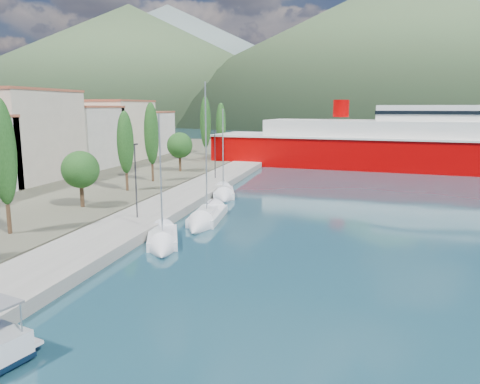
# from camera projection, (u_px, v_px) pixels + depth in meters

# --- Properties ---
(ground) EXTENTS (1400.00, 1400.00, 0.00)m
(ground) POSITION_uv_depth(u_px,v_px,m) (325.00, 141.00, 136.99)
(ground) COLOR #1B414E
(quay) EXTENTS (5.00, 88.00, 0.80)m
(quay) POSITION_uv_depth(u_px,v_px,m) (184.00, 198.00, 49.11)
(quay) COLOR gray
(quay) RESTS_ON ground
(hills_far) EXTENTS (1480.00, 900.00, 180.00)m
(hills_far) POSITION_uv_depth(u_px,v_px,m) (468.00, 51.00, 568.02)
(hills_far) COLOR slate
(hills_far) RESTS_ON ground
(town_buildings) EXTENTS (9.20, 69.20, 11.30)m
(town_buildings) POSITION_uv_depth(u_px,v_px,m) (52.00, 138.00, 63.94)
(town_buildings) COLOR beige
(town_buildings) RESTS_ON land_strip
(tree_row) EXTENTS (3.64, 65.83, 10.85)m
(tree_row) POSITION_uv_depth(u_px,v_px,m) (147.00, 141.00, 55.95)
(tree_row) COLOR #47301E
(tree_row) RESTS_ON land_strip
(lamp_posts) EXTENTS (0.15, 46.84, 6.06)m
(lamp_posts) POSITION_uv_depth(u_px,v_px,m) (134.00, 179.00, 37.64)
(lamp_posts) COLOR #2D2D33
(lamp_posts) RESTS_ON quay
(sailboat_near) EXTENTS (4.59, 7.34, 10.15)m
(sailboat_near) POSITION_uv_depth(u_px,v_px,m) (162.00, 245.00, 32.69)
(sailboat_near) COLOR silver
(sailboat_near) RESTS_ON ground
(sailboat_mid) EXTENTS (3.10, 9.04, 12.76)m
(sailboat_mid) POSITION_uv_depth(u_px,v_px,m) (202.00, 222.00, 39.03)
(sailboat_mid) COLOR silver
(sailboat_mid) RESTS_ON ground
(sailboat_far) EXTENTS (4.27, 7.50, 10.50)m
(sailboat_far) POSITION_uv_depth(u_px,v_px,m) (224.00, 196.00, 50.47)
(sailboat_far) COLOR silver
(sailboat_far) RESTS_ON ground
(ferry) EXTENTS (59.28, 19.17, 11.56)m
(ferry) POSITION_uv_depth(u_px,v_px,m) (391.00, 146.00, 75.48)
(ferry) COLOR #A50000
(ferry) RESTS_ON ground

